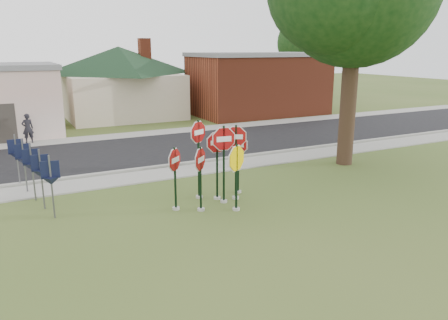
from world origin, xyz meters
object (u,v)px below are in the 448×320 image
stop_sign_center (224,153)px  stop_sign_left (200,171)px  stop_sign_yellow (236,168)px  pedestrian (28,128)px

stop_sign_center → stop_sign_left: 1.15m
stop_sign_center → stop_sign_yellow: (0.02, -0.85, -0.33)m
pedestrian → stop_sign_yellow: bearing=104.4°
pedestrian → stop_sign_center: bearing=105.5°
stop_sign_center → stop_sign_yellow: size_ratio=1.19×
stop_sign_left → stop_sign_center: bearing=19.6°
stop_sign_center → stop_sign_left: size_ratio=1.24×
stop_sign_yellow → pedestrian: 14.96m
stop_sign_yellow → stop_sign_left: (-1.03, 0.49, -0.07)m
stop_sign_yellow → stop_sign_left: stop_sign_yellow is taller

